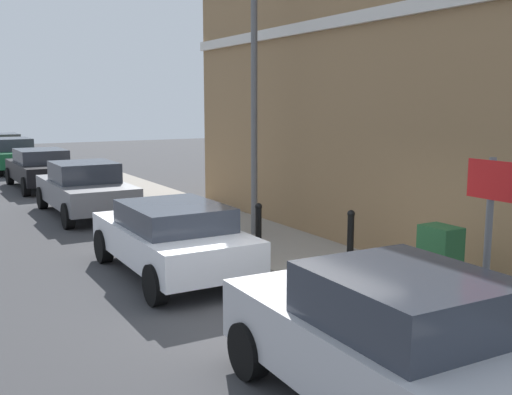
# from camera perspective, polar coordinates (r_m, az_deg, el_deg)

# --- Properties ---
(ground) EXTENTS (80.00, 80.00, 0.00)m
(ground) POSITION_cam_1_polar(r_m,az_deg,el_deg) (8.60, 2.64, -11.69)
(ground) COLOR #38383A
(sidewalk) EXTENTS (2.27, 30.00, 0.15)m
(sidewalk) POSITION_cam_1_polar(r_m,az_deg,el_deg) (14.59, -3.27, -2.68)
(sidewalk) COLOR gray
(sidewalk) RESTS_ON ground
(corner_building) EXTENTS (7.06, 11.35, 8.08)m
(corner_building) POSITION_cam_1_polar(r_m,az_deg,el_deg) (15.22, 16.92, 12.44)
(corner_building) COLOR olive
(corner_building) RESTS_ON ground
(car_silver) EXTENTS (1.92, 4.03, 1.51)m
(car_silver) POSITION_cam_1_polar(r_m,az_deg,el_deg) (5.97, 13.24, -13.62)
(car_silver) COLOR #B7B7BC
(car_silver) RESTS_ON ground
(car_white) EXTENTS (1.89, 3.94, 1.30)m
(car_white) POSITION_cam_1_polar(r_m,az_deg,el_deg) (10.67, -8.07, -3.71)
(car_white) COLOR silver
(car_white) RESTS_ON ground
(car_grey) EXTENTS (1.91, 4.31, 1.45)m
(car_grey) POSITION_cam_1_polar(r_m,az_deg,el_deg) (16.85, -16.07, 0.86)
(car_grey) COLOR slate
(car_grey) RESTS_ON ground
(car_black) EXTENTS (1.95, 4.44, 1.40)m
(car_black) POSITION_cam_1_polar(r_m,az_deg,el_deg) (22.62, -19.87, 2.68)
(car_black) COLOR black
(car_black) RESTS_ON ground
(car_green) EXTENTS (1.80, 4.25, 1.50)m
(car_green) POSITION_cam_1_polar(r_m,az_deg,el_deg) (28.44, -22.27, 3.84)
(car_green) COLOR #195933
(car_green) RESTS_ON ground
(car_yellow) EXTENTS (1.90, 4.49, 1.46)m
(car_yellow) POSITION_cam_1_polar(r_m,az_deg,el_deg) (33.75, -23.12, 4.49)
(car_yellow) COLOR gold
(car_yellow) RESTS_ON ground
(utility_cabinet) EXTENTS (0.46, 0.61, 1.15)m
(utility_cabinet) POSITION_cam_1_polar(r_m,az_deg,el_deg) (9.07, 17.14, -6.47)
(utility_cabinet) COLOR #1E4C28
(utility_cabinet) RESTS_ON sidewalk
(bollard_near_cabinet) EXTENTS (0.14, 0.14, 1.04)m
(bollard_near_cabinet) POSITION_cam_1_polar(r_m,az_deg,el_deg) (10.64, 9.04, -3.76)
(bollard_near_cabinet) COLOR black
(bollard_near_cabinet) RESTS_ON sidewalk
(bollard_far_kerb) EXTENTS (0.14, 0.14, 1.04)m
(bollard_far_kerb) POSITION_cam_1_polar(r_m,az_deg,el_deg) (11.22, 0.24, -2.97)
(bollard_far_kerb) COLOR black
(bollard_far_kerb) RESTS_ON sidewalk
(street_sign) EXTENTS (0.08, 0.60, 2.30)m
(street_sign) POSITION_cam_1_polar(r_m,az_deg,el_deg) (7.21, 21.36, -2.65)
(street_sign) COLOR #59595B
(street_sign) RESTS_ON sidewalk
(lamppost) EXTENTS (0.20, 0.44, 5.72)m
(lamppost) POSITION_cam_1_polar(r_m,az_deg,el_deg) (12.98, -0.18, 10.21)
(lamppost) COLOR #59595B
(lamppost) RESTS_ON sidewalk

